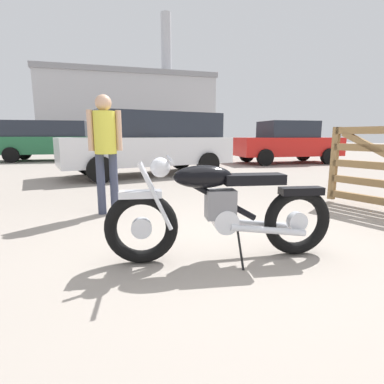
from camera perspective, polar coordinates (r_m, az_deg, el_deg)
ground_plane at (r=3.07m, az=9.39°, el=-10.74°), size 80.00×80.00×0.00m
vintage_motorcycle at (r=2.71m, az=5.45°, el=-3.51°), size 2.06×0.71×0.94m
bystander at (r=4.41m, az=-16.08°, el=9.02°), size 0.46×0.30×1.66m
dark_sedan_left at (r=12.95m, az=17.48°, el=8.94°), size 4.37×2.30×1.67m
red_hatchback_near at (r=15.07m, az=-25.18°, el=9.00°), size 4.87×2.37×1.74m
pale_sedan_back at (r=8.73m, az=-7.89°, el=9.42°), size 4.91×2.49×1.74m
industrial_building at (r=34.64m, az=-11.84°, el=14.84°), size 17.88×9.46×14.01m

